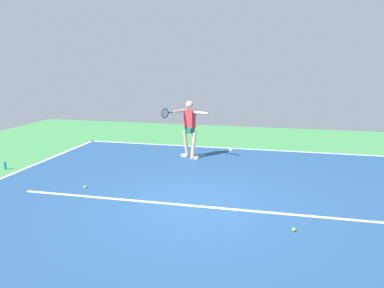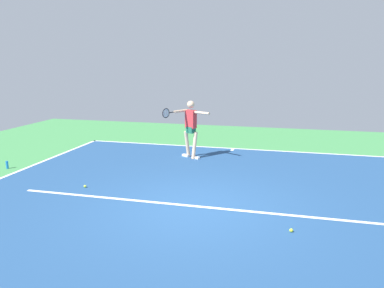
% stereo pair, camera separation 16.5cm
% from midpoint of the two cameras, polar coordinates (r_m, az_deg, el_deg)
% --- Properties ---
extents(ground_plane, '(20.81, 20.81, 0.00)m').
position_cam_midpoint_polar(ground_plane, '(8.02, 0.86, -9.51)').
color(ground_plane, '#428E4C').
extents(court_surface, '(10.87, 11.47, 0.00)m').
position_cam_midpoint_polar(court_surface, '(8.02, 0.86, -9.50)').
color(court_surface, navy).
rests_on(court_surface, ground_plane).
extents(court_line_baseline_near, '(10.87, 0.10, 0.01)m').
position_cam_midpoint_polar(court_line_baseline_near, '(13.38, 6.58, -0.67)').
color(court_line_baseline_near, white).
rests_on(court_line_baseline_near, ground_plane).
extents(court_line_service, '(8.15, 0.10, 0.01)m').
position_cam_midpoint_polar(court_line_service, '(8.08, 0.97, -9.33)').
color(court_line_service, white).
rests_on(court_line_service, ground_plane).
extents(court_line_centre_mark, '(0.10, 0.30, 0.01)m').
position_cam_midpoint_polar(court_line_centre_mark, '(13.19, 6.46, -0.85)').
color(court_line_centre_mark, white).
rests_on(court_line_centre_mark, ground_plane).
extents(tennis_player, '(1.31, 1.08, 1.82)m').
position_cam_midpoint_polar(tennis_player, '(11.79, 0.13, 2.87)').
color(tennis_player, beige).
rests_on(tennis_player, ground_plane).
extents(tennis_ball_by_baseline, '(0.07, 0.07, 0.07)m').
position_cam_midpoint_polar(tennis_ball_by_baseline, '(7.17, 15.37, -12.42)').
color(tennis_ball_by_baseline, '#CCE033').
rests_on(tennis_ball_by_baseline, ground_plane).
extents(tennis_ball_near_player, '(0.07, 0.07, 0.07)m').
position_cam_midpoint_polar(tennis_ball_near_player, '(9.54, -15.33, -6.16)').
color(tennis_ball_near_player, '#C6E53D').
rests_on(tennis_ball_near_player, ground_plane).
extents(water_bottle, '(0.07, 0.07, 0.22)m').
position_cam_midpoint_polar(water_bottle, '(11.97, -25.71, -2.85)').
color(water_bottle, blue).
rests_on(water_bottle, ground_plane).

